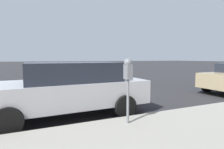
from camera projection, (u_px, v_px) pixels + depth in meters
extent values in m
plane|color=#2B2B2D|center=(68.00, 106.00, 6.15)|extent=(220.00, 220.00, 0.00)
cylinder|color=gray|center=(128.00, 101.00, 4.04)|extent=(0.06, 0.06, 1.04)
cube|color=gray|center=(128.00, 72.00, 3.98)|extent=(0.20, 0.14, 0.34)
sphere|color=gray|center=(128.00, 63.00, 3.96)|extent=(0.19, 0.19, 0.19)
cube|color=#B21919|center=(126.00, 73.00, 4.08)|extent=(0.01, 0.11, 0.12)
cube|color=black|center=(126.00, 68.00, 4.07)|extent=(0.01, 0.10, 0.08)
cube|color=#B7BABF|center=(67.00, 93.00, 5.12)|extent=(1.94, 4.67, 0.69)
cube|color=#232833|center=(73.00, 72.00, 5.14)|extent=(1.67, 2.63, 0.54)
cylinder|color=black|center=(8.00, 122.00, 3.73)|extent=(0.24, 0.65, 0.64)
cylinder|color=black|center=(15.00, 102.00, 5.36)|extent=(0.24, 0.65, 0.64)
cylinder|color=black|center=(125.00, 106.00, 4.93)|extent=(0.24, 0.65, 0.64)
cylinder|color=black|center=(101.00, 94.00, 6.57)|extent=(0.24, 0.65, 0.64)
cylinder|color=black|center=(207.00, 86.00, 8.71)|extent=(0.24, 0.65, 0.64)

